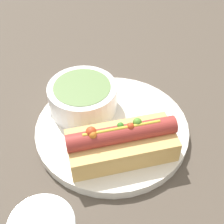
% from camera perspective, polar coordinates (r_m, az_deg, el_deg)
% --- Properties ---
extents(ground_plane, '(4.00, 4.00, 0.00)m').
position_cam_1_polar(ground_plane, '(0.56, 0.00, -3.66)').
color(ground_plane, '#4C4238').
extents(dinner_plate, '(0.27, 0.27, 0.02)m').
position_cam_1_polar(dinner_plate, '(0.55, 0.00, -3.07)').
color(dinner_plate, white).
rests_on(dinner_plate, ground_plane).
extents(hot_dog, '(0.18, 0.11, 0.07)m').
position_cam_1_polar(hot_dog, '(0.48, 1.71, -5.60)').
color(hot_dog, '#DBAD60').
rests_on(hot_dog, dinner_plate).
extents(soup_bowl, '(0.12, 0.12, 0.05)m').
position_cam_1_polar(soup_bowl, '(0.56, -5.36, 2.91)').
color(soup_bowl, white).
rests_on(soup_bowl, dinner_plate).
extents(spoon, '(0.11, 0.14, 0.01)m').
position_cam_1_polar(spoon, '(0.55, -8.47, -1.98)').
color(spoon, '#B7B7BC').
rests_on(spoon, dinner_plate).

